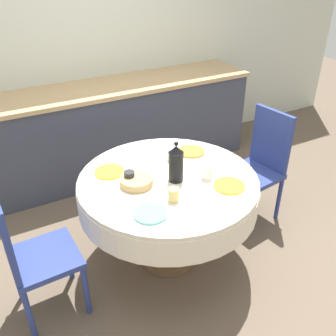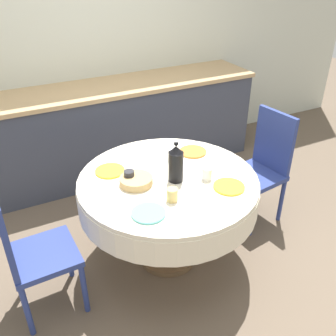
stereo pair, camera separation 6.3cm
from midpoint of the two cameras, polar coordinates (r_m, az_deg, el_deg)
name	(u,v)px [view 2 (the right image)]	position (r m, az deg, el deg)	size (l,w,h in m)	color
ground_plane	(168,256)	(3.00, 0.62, -13.31)	(12.00, 12.00, 0.00)	brown
wall_back	(84,40)	(3.91, -12.20, 18.49)	(7.00, 0.05, 2.60)	beige
kitchen_counter	(103,131)	(3.86, -9.45, 5.52)	(3.24, 0.64, 0.93)	#383D4C
dining_table	(168,193)	(2.62, 0.69, -3.86)	(1.24, 1.24, 0.72)	brown
chair_left	(263,163)	(3.23, 14.82, 0.70)	(0.45, 0.45, 0.96)	navy
chair_right	(27,248)	(2.43, -19.94, -11.43)	(0.41, 0.41, 0.96)	navy
plate_near_left	(149,213)	(2.22, -2.17, -6.90)	(0.21, 0.21, 0.01)	#60BCB7
cup_near_left	(172,195)	(2.31, 1.43, -4.10)	(0.07, 0.07, 0.09)	#DBB766
plate_near_right	(229,187)	(2.48, 9.99, -2.83)	(0.21, 0.21, 0.01)	yellow
cup_near_right	(207,173)	(2.54, 6.66, -0.83)	(0.07, 0.07, 0.09)	white
plate_far_left	(110,171)	(2.64, -8.16, -0.44)	(0.21, 0.21, 0.01)	yellow
cup_far_left	(129,177)	(2.49, -5.21, -1.32)	(0.07, 0.07, 0.09)	#28282D
plate_far_right	(193,152)	(2.87, 4.44, 2.49)	(0.21, 0.21, 0.01)	orange
cup_far_right	(173,154)	(2.75, 1.37, 2.09)	(0.07, 0.07, 0.09)	white
coffee_carafe	(176,164)	(2.46, 1.94, 0.65)	(0.10, 0.10, 0.29)	black
bread_basket	(136,181)	(2.48, -4.15, -1.96)	(0.22, 0.22, 0.05)	tan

